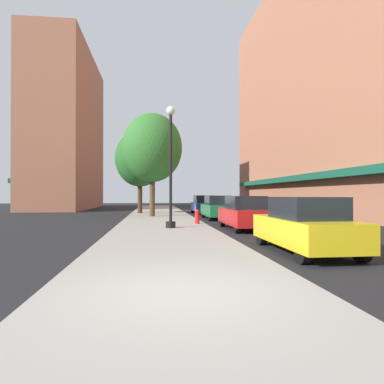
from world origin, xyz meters
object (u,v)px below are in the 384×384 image
car_red (245,213)px  car_green (218,208)px  car_yellow (305,225)px  car_blue (203,205)px  tree_near (152,148)px  parking_meter_near (196,207)px  lamppost (171,164)px  tree_mid (140,159)px  fire_hydrant (197,216)px

car_red → car_green: (0.00, 6.96, 0.00)m
car_yellow → car_blue: size_ratio=1.00×
tree_near → parking_meter_near: bearing=-62.5°
lamppost → tree_near: size_ratio=0.77×
car_yellow → car_green: (0.00, 13.57, 0.00)m
parking_meter_near → tree_mid: bearing=111.2°
lamppost → car_red: size_ratio=1.37×
tree_mid → car_green: tree_mid is taller
parking_meter_near → car_yellow: 10.63m
lamppost → fire_hydrant: 3.75m
fire_hydrant → car_green: car_green is taller
fire_hydrant → tree_mid: size_ratio=0.11×
car_yellow → car_green: 13.57m
car_green → lamppost: bearing=-117.9°
car_yellow → car_green: bearing=89.4°
parking_meter_near → tree_mid: size_ratio=0.18×
lamppost → tree_near: 9.05m
car_red → car_green: 6.96m
parking_meter_near → car_green: car_green is taller
tree_mid → car_yellow: 21.13m
lamppost → car_blue: bearing=75.1°
lamppost → fire_hydrant: lamppost is taller
parking_meter_near → car_yellow: size_ratio=0.30×
parking_meter_near → lamppost: bearing=-114.4°
car_blue → car_green: bearing=-89.8°
tree_near → car_red: bearing=-62.8°
tree_mid → car_blue: 6.97m
fire_hydrant → tree_near: tree_near is taller
parking_meter_near → fire_hydrant: bearing=-94.2°
parking_meter_near → car_red: size_ratio=0.30×
tree_near → car_blue: 8.01m
car_yellow → tree_near: bearing=105.8°
tree_near → tree_mid: 4.62m
tree_near → tree_mid: bearing=103.5°
lamppost → parking_meter_near: size_ratio=4.50×
car_green → tree_near: bearing=157.4°
tree_mid → car_green: bearing=-48.5°
fire_hydrant → parking_meter_near: 1.72m
tree_mid → fire_hydrant: bearing=-72.3°
tree_mid → car_red: tree_mid is taller
tree_near → car_green: bearing=-22.7°
parking_meter_near → tree_near: bearing=117.5°
lamppost → car_yellow: size_ratio=1.37×
car_green → car_yellow: bearing=-89.9°
car_green → tree_mid: bearing=131.6°
fire_hydrant → car_blue: (2.07, 11.61, 0.29)m
tree_near → car_green: size_ratio=1.78×
car_red → car_blue: size_ratio=1.00×
tree_near → lamppost: bearing=-84.0°
parking_meter_near → car_green: size_ratio=0.30×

